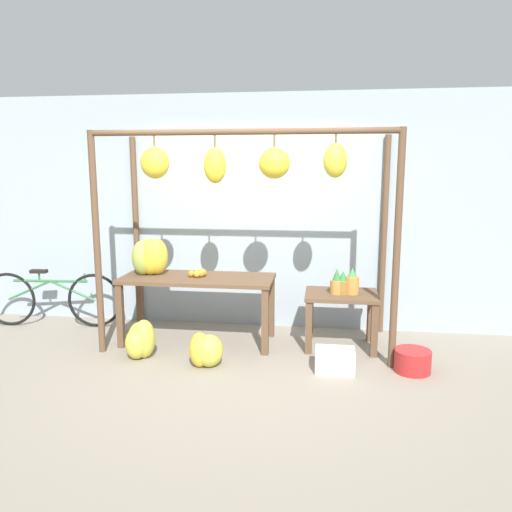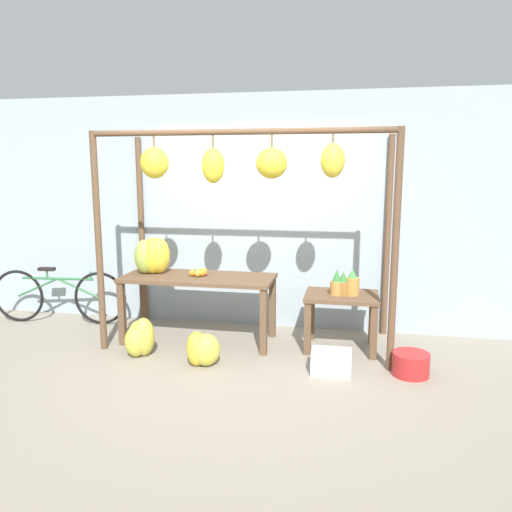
{
  "view_description": "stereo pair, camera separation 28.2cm",
  "coord_description": "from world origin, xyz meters",
  "px_view_note": "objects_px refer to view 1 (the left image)",
  "views": [
    {
      "loc": [
        0.82,
        -4.54,
        1.94
      ],
      "look_at": [
        0.09,
        0.7,
        1.0
      ],
      "focal_mm": 35.0,
      "sensor_mm": 36.0,
      "label": 1
    },
    {
      "loc": [
        1.1,
        -4.5,
        1.94
      ],
      "look_at": [
        0.09,
        0.7,
        1.0
      ],
      "focal_mm": 35.0,
      "sensor_mm": 36.0,
      "label": 2
    }
  ],
  "objects_px": {
    "banana_pile_ground_right": "(204,350)",
    "parked_bicycle": "(51,298)",
    "pineapple_cluster": "(344,283)",
    "fruit_crate_white": "(335,360)",
    "orange_pile": "(199,273)",
    "banana_pile_on_table": "(150,257)",
    "blue_bucket": "(413,361)",
    "banana_pile_ground_left": "(140,340)"
  },
  "relations": [
    {
      "from": "orange_pile",
      "to": "parked_bicycle",
      "type": "xyz_separation_m",
      "value": [
        -1.95,
        0.28,
        -0.44
      ]
    },
    {
      "from": "banana_pile_ground_left",
      "to": "banana_pile_ground_right",
      "type": "height_order",
      "value": "banana_pile_ground_left"
    },
    {
      "from": "banana_pile_on_table",
      "to": "blue_bucket",
      "type": "relative_size",
      "value": 1.32
    },
    {
      "from": "parked_bicycle",
      "to": "pineapple_cluster",
      "type": "bearing_deg",
      "value": -4.31
    },
    {
      "from": "blue_bucket",
      "to": "banana_pile_ground_right",
      "type": "bearing_deg",
      "value": -175.65
    },
    {
      "from": "banana_pile_ground_right",
      "to": "fruit_crate_white",
      "type": "xyz_separation_m",
      "value": [
        1.28,
        0.06,
        -0.06
      ]
    },
    {
      "from": "banana_pile_on_table",
      "to": "blue_bucket",
      "type": "xyz_separation_m",
      "value": [
        2.8,
        -0.6,
        -0.84
      ]
    },
    {
      "from": "fruit_crate_white",
      "to": "parked_bicycle",
      "type": "bearing_deg",
      "value": 164.94
    },
    {
      "from": "banana_pile_ground_right",
      "to": "parked_bicycle",
      "type": "relative_size",
      "value": 0.23
    },
    {
      "from": "banana_pile_ground_right",
      "to": "blue_bucket",
      "type": "xyz_separation_m",
      "value": [
        2.02,
        0.15,
        -0.06
      ]
    },
    {
      "from": "banana_pile_ground_left",
      "to": "blue_bucket",
      "type": "relative_size",
      "value": 1.17
    },
    {
      "from": "banana_pile_ground_left",
      "to": "banana_pile_on_table",
      "type": "bearing_deg",
      "value": 97.09
    },
    {
      "from": "orange_pile",
      "to": "banana_pile_ground_right",
      "type": "relative_size",
      "value": 0.49
    },
    {
      "from": "banana_pile_on_table",
      "to": "banana_pile_ground_right",
      "type": "distance_m",
      "value": 1.34
    },
    {
      "from": "blue_bucket",
      "to": "fruit_crate_white",
      "type": "bearing_deg",
      "value": -173.08
    },
    {
      "from": "pineapple_cluster",
      "to": "banana_pile_ground_left",
      "type": "height_order",
      "value": "pineapple_cluster"
    },
    {
      "from": "pineapple_cluster",
      "to": "blue_bucket",
      "type": "height_order",
      "value": "pineapple_cluster"
    },
    {
      "from": "fruit_crate_white",
      "to": "banana_pile_on_table",
      "type": "bearing_deg",
      "value": 161.58
    },
    {
      "from": "fruit_crate_white",
      "to": "orange_pile",
      "type": "bearing_deg",
      "value": 156.58
    },
    {
      "from": "banana_pile_ground_right",
      "to": "blue_bucket",
      "type": "distance_m",
      "value": 2.02
    },
    {
      "from": "fruit_crate_white",
      "to": "parked_bicycle",
      "type": "relative_size",
      "value": 0.21
    },
    {
      "from": "orange_pile",
      "to": "blue_bucket",
      "type": "xyz_separation_m",
      "value": [
        2.23,
        -0.56,
        -0.68
      ]
    },
    {
      "from": "banana_pile_ground_left",
      "to": "blue_bucket",
      "type": "bearing_deg",
      "value": 0.12
    },
    {
      "from": "blue_bucket",
      "to": "parked_bicycle",
      "type": "bearing_deg",
      "value": 168.69
    },
    {
      "from": "blue_bucket",
      "to": "parked_bicycle",
      "type": "height_order",
      "value": "parked_bicycle"
    },
    {
      "from": "pineapple_cluster",
      "to": "fruit_crate_white",
      "type": "height_order",
      "value": "pineapple_cluster"
    },
    {
      "from": "fruit_crate_white",
      "to": "blue_bucket",
      "type": "xyz_separation_m",
      "value": [
        0.74,
        0.09,
        -0.0
      ]
    },
    {
      "from": "orange_pile",
      "to": "fruit_crate_white",
      "type": "distance_m",
      "value": 1.76
    },
    {
      "from": "banana_pile_on_table",
      "to": "pineapple_cluster",
      "type": "distance_m",
      "value": 2.17
    },
    {
      "from": "parked_bicycle",
      "to": "banana_pile_ground_right",
      "type": "bearing_deg",
      "value": -24.59
    },
    {
      "from": "banana_pile_ground_right",
      "to": "parked_bicycle",
      "type": "xyz_separation_m",
      "value": [
        -2.16,
        0.99,
        0.18
      ]
    },
    {
      "from": "orange_pile",
      "to": "banana_pile_ground_left",
      "type": "distance_m",
      "value": 0.96
    },
    {
      "from": "parked_bicycle",
      "to": "banana_pile_on_table",
      "type": "bearing_deg",
      "value": -9.82
    },
    {
      "from": "orange_pile",
      "to": "fruit_crate_white",
      "type": "bearing_deg",
      "value": -23.42
    },
    {
      "from": "pineapple_cluster",
      "to": "fruit_crate_white",
      "type": "relative_size",
      "value": 0.81
    },
    {
      "from": "banana_pile_on_table",
      "to": "banana_pile_ground_right",
      "type": "xyz_separation_m",
      "value": [
        0.79,
        -0.75,
        -0.77
      ]
    },
    {
      "from": "banana_pile_ground_left",
      "to": "parked_bicycle",
      "type": "bearing_deg",
      "value": 149.89
    },
    {
      "from": "pineapple_cluster",
      "to": "parked_bicycle",
      "type": "bearing_deg",
      "value": 175.69
    },
    {
      "from": "parked_bicycle",
      "to": "fruit_crate_white",
      "type": "bearing_deg",
      "value": -15.06
    },
    {
      "from": "fruit_crate_white",
      "to": "blue_bucket",
      "type": "relative_size",
      "value": 1.08
    },
    {
      "from": "pineapple_cluster",
      "to": "parked_bicycle",
      "type": "distance_m",
      "value": 3.57
    },
    {
      "from": "pineapple_cluster",
      "to": "banana_pile_ground_left",
      "type": "xyz_separation_m",
      "value": [
        -2.09,
        -0.58,
        -0.54
      ]
    }
  ]
}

